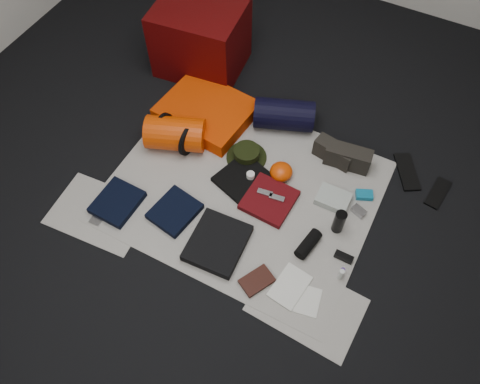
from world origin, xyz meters
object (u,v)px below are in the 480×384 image
at_px(red_cabinet, 201,38).
at_px(stuff_sack, 175,134).
at_px(compact_camera, 359,211).
at_px(paperback_book, 257,281).
at_px(navy_duffel, 284,115).
at_px(water_bottle, 339,222).
at_px(sleeping_pad, 206,111).

distance_m(red_cabinet, stuff_sack, 0.79).
bearing_deg(compact_camera, paperback_book, -96.13).
distance_m(stuff_sack, paperback_book, 1.10).
bearing_deg(navy_duffel, red_cabinet, 140.51).
distance_m(red_cabinet, water_bottle, 1.66).
distance_m(stuff_sack, navy_duffel, 0.74).
relative_size(red_cabinet, compact_camera, 6.92).
xyz_separation_m(stuff_sack, water_bottle, (1.18, -0.11, -0.03)).
xyz_separation_m(red_cabinet, compact_camera, (1.49, -0.69, -0.23)).
xyz_separation_m(sleeping_pad, water_bottle, (1.13, -0.41, 0.03)).
relative_size(stuff_sack, water_bottle, 2.21).
bearing_deg(sleeping_pad, navy_duffel, 18.99).
xyz_separation_m(water_bottle, compact_camera, (0.08, 0.16, -0.07)).
bearing_deg(paperback_book, sleeping_pad, 160.99).
height_order(red_cabinet, navy_duffel, red_cabinet).
bearing_deg(sleeping_pad, water_bottle, -20.19).
relative_size(red_cabinet, stuff_sack, 1.58).
relative_size(navy_duffel, water_bottle, 2.33).
height_order(red_cabinet, water_bottle, red_cabinet).
height_order(sleeping_pad, water_bottle, water_bottle).
xyz_separation_m(navy_duffel, compact_camera, (0.70, -0.42, -0.09)).
distance_m(red_cabinet, compact_camera, 1.65).
bearing_deg(red_cabinet, navy_duffel, -25.13).
bearing_deg(paperback_book, water_bottle, 90.74).
xyz_separation_m(sleeping_pad, paperback_book, (0.85, -0.93, -0.04)).
bearing_deg(water_bottle, navy_duffel, 136.63).
xyz_separation_m(red_cabinet, paperback_book, (1.14, -1.37, -0.23)).
bearing_deg(sleeping_pad, stuff_sack, -99.83).
distance_m(sleeping_pad, stuff_sack, 0.32).
xyz_separation_m(compact_camera, paperback_book, (-0.35, -0.68, -0.00)).
xyz_separation_m(water_bottle, paperback_book, (-0.27, -0.52, -0.07)).
distance_m(water_bottle, compact_camera, 0.19).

